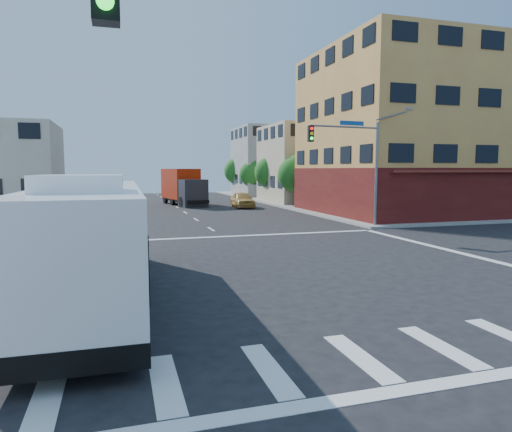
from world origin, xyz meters
name	(u,v)px	position (x,y,z in m)	size (l,w,h in m)	color
ground	(277,272)	(0.00, 0.00, 0.00)	(120.00, 120.00, 0.00)	black
sidewalk_ne	(437,198)	(35.00, 35.00, 0.07)	(50.00, 50.00, 0.15)	gray
corner_building_ne	(422,147)	(19.99, 18.48, 5.89)	(18.10, 15.44, 14.00)	gold
building_east_near	(317,164)	(16.98, 33.98, 4.51)	(12.06, 10.06, 9.00)	#BEB191
building_east_far	(278,162)	(16.98, 47.98, 5.01)	(12.06, 10.06, 10.00)	#9B9B96
signal_mast_ne	(355,153)	(9.08, 10.62, 4.98)	(7.91, 1.13, 8.07)	slate
street_tree_a	(296,172)	(11.90, 27.92, 3.59)	(3.60, 3.60, 5.53)	#372114
street_tree_b	(271,170)	(11.90, 35.92, 3.75)	(3.80, 3.80, 5.79)	#372114
street_tree_c	(253,172)	(11.90, 43.92, 3.46)	(3.40, 3.40, 5.29)	#372114
street_tree_d	(238,169)	(11.90, 51.92, 3.88)	(4.00, 4.00, 6.03)	#372114
transit_bus	(93,238)	(-6.51, -1.72, 1.84)	(3.00, 12.77, 3.77)	black
box_truck	(183,187)	(1.08, 33.98, 1.92)	(4.09, 9.09, 3.95)	#232328
parked_car	(242,200)	(6.38, 28.79, 0.81)	(1.92, 4.78, 1.63)	gold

